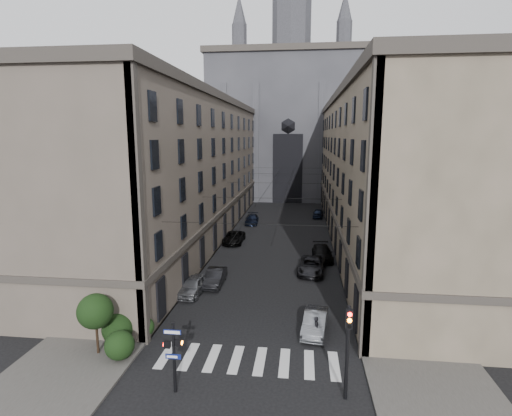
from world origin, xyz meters
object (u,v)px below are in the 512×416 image
at_px(pedestrian_signal_left, 174,352).
at_px(car_right_midfar, 322,253).
at_px(car_right_midnear, 312,266).
at_px(car_left_midnear, 215,277).
at_px(car_left_near, 193,286).
at_px(pedestrian, 316,329).
at_px(gothic_tower, 290,117).
at_px(car_left_far, 252,219).
at_px(car_right_near, 315,322).
at_px(traffic_light_right, 348,342).
at_px(car_right_far, 318,214).
at_px(car_left_midfar, 234,238).

xyz_separation_m(pedestrian_signal_left, car_right_midfar, (9.00, 24.68, -1.57)).
bearing_deg(car_right_midnear, car_left_midnear, -147.69).
distance_m(car_left_near, pedestrian, 12.49).
relative_size(gothic_tower, car_left_far, 11.98).
bearing_deg(car_right_midfar, pedestrian, -96.99).
bearing_deg(car_right_near, traffic_light_right, -71.48).
relative_size(gothic_tower, car_left_near, 12.95).
distance_m(traffic_light_right, car_right_near, 7.80).
xyz_separation_m(car_right_near, car_right_far, (1.59, 40.25, -0.03)).
xyz_separation_m(car_right_midnear, pedestrian, (0.06, -13.55, 0.07)).
height_order(car_left_midfar, car_right_midnear, car_right_midnear).
bearing_deg(car_left_midnear, car_left_midfar, 92.45).
xyz_separation_m(car_right_far, pedestrian, (-1.54, -41.41, 0.13)).
distance_m(car_left_midnear, car_right_near, 12.05).
relative_size(car_left_far, car_right_far, 1.17).
distance_m(car_left_far, car_right_midnear, 23.70).
bearing_deg(car_left_far, car_right_midfar, -62.73).
bearing_deg(traffic_light_right, pedestrian, 102.44).
height_order(car_right_midfar, pedestrian, pedestrian).
height_order(traffic_light_right, car_left_far, traffic_light_right).
xyz_separation_m(car_left_midfar, car_right_midfar, (11.04, -5.64, 0.02)).
bearing_deg(car_left_midfar, car_left_near, -91.90).
xyz_separation_m(car_right_midnear, car_right_far, (1.59, 27.86, -0.06)).
relative_size(car_right_midnear, pedestrian, 3.30).
bearing_deg(car_right_far, car_right_midfar, -85.79).
height_order(car_right_near, car_right_midnear, car_right_midnear).
distance_m(car_left_midnear, car_right_midnear, 9.99).
bearing_deg(traffic_light_right, car_left_midfar, 110.45).
relative_size(car_left_midnear, car_left_midfar, 0.86).
height_order(pedestrian_signal_left, car_right_midfar, pedestrian_signal_left).
relative_size(gothic_tower, car_left_midnear, 12.97).
bearing_deg(car_left_far, pedestrian_signal_left, -91.56).
height_order(gothic_tower, car_left_midnear, gothic_tower).
xyz_separation_m(gothic_tower, car_right_midnear, (4.20, -53.41, -17.03)).
bearing_deg(car_right_midfar, car_right_near, -97.45).
relative_size(car_left_midfar, pedestrian, 3.11).
height_order(gothic_tower, pedestrian, gothic_tower).
distance_m(car_left_midfar, pedestrian, 25.77).
relative_size(gothic_tower, traffic_light_right, 11.15).
height_order(car_left_midfar, car_right_far, car_left_midfar).
bearing_deg(pedestrian, car_right_midfar, -14.46).
relative_size(car_left_midnear, car_right_near, 1.01).
xyz_separation_m(car_left_midfar, pedestrian, (9.81, -23.83, 0.11)).
bearing_deg(traffic_light_right, car_right_near, 100.95).
distance_m(car_left_far, car_right_midfar, 20.10).
relative_size(car_left_near, car_right_near, 1.01).
bearing_deg(car_right_far, car_left_midfar, -117.86).
distance_m(gothic_tower, car_right_midnear, 56.21).
xyz_separation_m(car_right_midfar, pedestrian, (-1.22, -18.19, 0.09)).
bearing_deg(car_left_far, car_right_far, 26.12).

